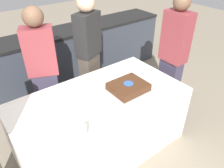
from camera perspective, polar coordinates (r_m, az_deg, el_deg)
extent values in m
plane|color=gray|center=(2.78, -2.75, -15.59)|extent=(14.00, 14.00, 0.00)
cube|color=#333842|center=(3.65, -17.20, 4.85)|extent=(4.40, 0.55, 0.88)
cube|color=black|center=(3.46, -18.46, 11.53)|extent=(4.40, 0.58, 0.04)
cube|color=white|center=(2.51, -2.97, -10.12)|extent=(1.82, 0.98, 0.73)
cube|color=#B7B2AD|center=(2.39, 4.24, -1.51)|extent=(0.42, 0.36, 0.00)
cube|color=#472816|center=(2.36, 4.28, -0.70)|extent=(0.38, 0.32, 0.08)
cylinder|color=#2D5BB7|center=(2.34, 4.32, 0.14)|extent=(0.11, 0.11, 0.00)
cylinder|color=white|center=(2.16, -4.74, -4.58)|extent=(0.24, 0.24, 0.08)
cylinder|color=white|center=(1.84, -7.19, -14.89)|extent=(0.06, 0.06, 0.00)
cylinder|color=white|center=(1.80, -7.29, -13.96)|extent=(0.01, 0.01, 0.08)
cylinder|color=white|center=(1.74, -7.49, -12.03)|extent=(0.06, 0.06, 0.09)
cylinder|color=white|center=(2.56, -1.62, 1.22)|extent=(0.21, 0.21, 0.00)
cube|color=white|center=(2.16, 7.56, -5.82)|extent=(0.14, 0.08, 0.02)
cube|color=#4C4238|center=(3.09, -5.61, 0.56)|extent=(0.32, 0.26, 0.86)
cube|color=black|center=(2.78, -6.40, 12.73)|extent=(0.38, 0.32, 0.54)
sphere|color=#D8AD89|center=(2.67, -6.93, 20.29)|extent=(0.21, 0.21, 0.21)
cube|color=#383347|center=(3.12, 14.35, -0.57)|extent=(0.16, 0.27, 0.81)
cube|color=brown|center=(2.79, 16.40, 11.67)|extent=(0.20, 0.32, 0.62)
sphere|color=brown|center=(2.68, 17.84, 19.75)|extent=(0.20, 0.20, 0.20)
cube|color=#383347|center=(2.89, -16.04, -3.95)|extent=(0.33, 0.26, 0.80)
cube|color=brown|center=(2.56, -18.35, 8.12)|extent=(0.39, 0.32, 0.54)
sphere|color=brown|center=(2.43, -19.97, 16.21)|extent=(0.22, 0.22, 0.22)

